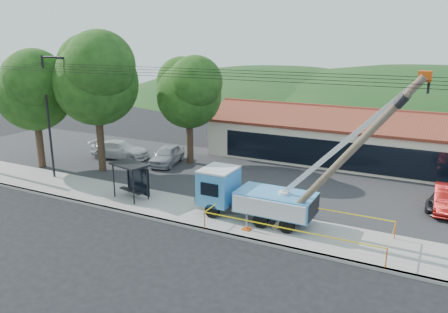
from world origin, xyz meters
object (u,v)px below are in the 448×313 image
object	(u,v)px
car_white	(121,159)
car_red	(446,212)
utility_truck	(254,194)
leaning_pole	(348,154)
car_silver	(167,165)
bus_shelter	(132,172)

from	to	relation	value
car_white	car_red	bearing A→B (deg)	-100.45
utility_truck	leaning_pole	distance (m)	6.15
car_silver	car_red	world-z (taller)	car_silver
bus_shelter	car_white	xyz separation A→B (m)	(-7.20, 7.32, -1.85)
bus_shelter	car_red	bearing A→B (deg)	34.96
car_white	bus_shelter	bearing A→B (deg)	-145.12
bus_shelter	car_red	world-z (taller)	bus_shelter
utility_truck	car_white	size ratio (longest dim) A/B	2.26
utility_truck	leaning_pole	xyz separation A→B (m)	(5.21, -0.82, 3.16)
car_silver	car_white	size ratio (longest dim) A/B	0.87
car_red	leaning_pole	bearing A→B (deg)	-124.02
car_silver	utility_truck	bearing A→B (deg)	-46.27
utility_truck	car_silver	distance (m)	13.15
leaning_pole	car_white	world-z (taller)	leaning_pole
utility_truck	car_silver	world-z (taller)	utility_truck
leaning_pole	car_silver	world-z (taller)	leaning_pole
leaning_pole	bus_shelter	distance (m)	13.84
car_silver	car_red	xyz separation A→B (m)	(20.75, -0.69, 0.00)
car_red	car_white	bearing A→B (deg)	177.65
bus_shelter	car_white	bearing A→B (deg)	148.54
bus_shelter	car_white	size ratio (longest dim) A/B	0.52
car_red	car_white	distance (m)	25.39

